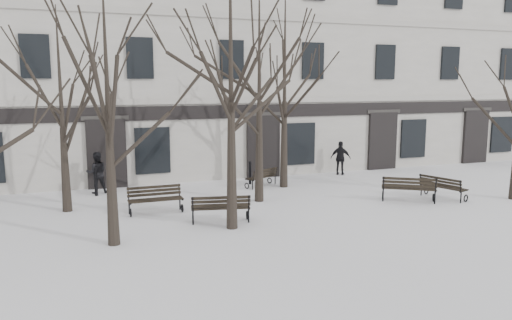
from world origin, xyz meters
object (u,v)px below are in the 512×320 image
tree_1 (107,78)px  tree_2 (231,36)px  bench_3 (155,198)px  bench_4 (262,177)px  bench_2 (409,188)px  bench_5 (442,186)px  bench_1 (221,207)px

tree_1 → tree_2: 3.72m
tree_2 → tree_1: bearing=-174.1°
tree_2 → bench_3: size_ratio=4.98×
tree_1 → bench_4: (6.56, 5.79, -4.09)m
tree_1 → bench_3: (1.60, 3.00, -4.02)m
bench_2 → tree_1: bearing=40.4°
bench_4 → bench_5: bearing=112.7°
bench_1 → bench_5: bearing=-166.3°
bench_2 → bench_5: bench_2 is taller
tree_1 → tree_2: tree_2 is taller
tree_2 → bench_3: 6.14m
tree_2 → bench_4: 8.16m
tree_1 → bench_3: tree_1 is taller
tree_1 → bench_3: 5.27m
tree_2 → bench_5: tree_2 is taller
tree_1 → bench_5: bearing=6.2°
bench_1 → bench_5: 8.86m
bench_3 → bench_5: (10.61, -1.68, -0.02)m
bench_1 → bench_2: bench_2 is taller
bench_3 → bench_4: bench_3 is taller
tree_1 → bench_1: bearing=17.5°
bench_2 → bench_5: (1.53, -0.02, -0.05)m
tree_2 → bench_4: bearing=60.6°
bench_5 → bench_2: bearing=71.5°
bench_3 → bench_4: (4.96, 2.79, -0.07)m
bench_1 → bench_4: size_ratio=1.18×
bench_1 → bench_3: (-1.75, 1.94, -0.01)m
bench_2 → bench_4: 6.06m
bench_2 → bench_5: bearing=-147.4°
bench_4 → bench_5: bench_5 is taller
bench_3 → bench_4: size_ratio=1.12×
tree_2 → bench_5: size_ratio=4.94×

